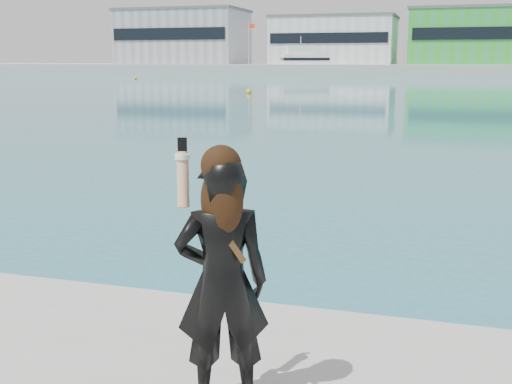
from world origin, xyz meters
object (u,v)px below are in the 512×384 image
buoy_far (135,79)px  woman (222,275)px  buoy_extra (249,93)px  motor_yacht (307,64)px

buoy_far → woman: size_ratio=0.31×
buoy_extra → woman: 52.82m
buoy_extra → woman: bearing=-72.8°
motor_yacht → buoy_extra: motor_yacht is taller
motor_yacht → buoy_far: motor_yacht is taller
woman → motor_yacht: bearing=-100.7°
motor_yacht → woman: motor_yacht is taller
motor_yacht → buoy_extra: (9.36, -66.55, -2.01)m
motor_yacht → buoy_extra: 67.24m
motor_yacht → buoy_far: (-18.93, -32.85, -2.01)m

